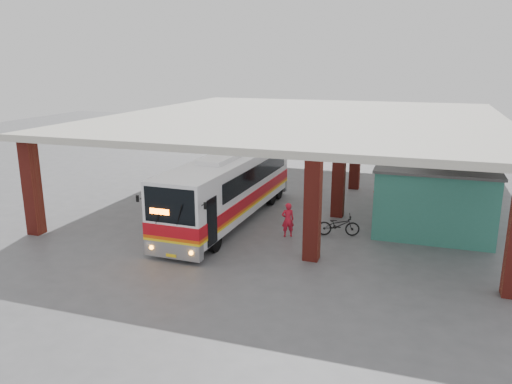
{
  "coord_description": "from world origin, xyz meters",
  "views": [
    {
      "loc": [
        6.84,
        -21.15,
        7.59
      ],
      "look_at": [
        -0.32,
        0.0,
        1.72
      ],
      "focal_mm": 35.0,
      "sensor_mm": 36.0,
      "label": 1
    }
  ],
  "objects": [
    {
      "name": "ground",
      "position": [
        0.0,
        0.0,
        0.0
      ],
      "size": [
        90.0,
        90.0,
        0.0
      ],
      "primitive_type": "plane",
      "color": "#515154",
      "rests_on": "ground"
    },
    {
      "name": "brick_columns",
      "position": [
        1.43,
        5.0,
        2.17
      ],
      "size": [
        20.1,
        21.6,
        4.35
      ],
      "color": "maroon",
      "rests_on": "ground"
    },
    {
      "name": "canopy_roof",
      "position": [
        0.5,
        6.5,
        4.5
      ],
      "size": [
        21.0,
        23.0,
        0.3
      ],
      "primitive_type": "cube",
      "color": "beige",
      "rests_on": "brick_columns"
    },
    {
      "name": "shop_building",
      "position": [
        7.49,
        4.0,
        1.56
      ],
      "size": [
        5.2,
        8.2,
        3.11
      ],
      "color": "#2E7360",
      "rests_on": "ground"
    },
    {
      "name": "coach_bus",
      "position": [
        -1.89,
        0.56,
        1.68
      ],
      "size": [
        2.7,
        11.66,
        3.38
      ],
      "rotation": [
        0.0,
        0.0,
        -0.02
      ],
      "color": "white",
      "rests_on": "ground"
    },
    {
      "name": "motorcycle",
      "position": [
        3.54,
        0.11,
        0.5
      ],
      "size": [
        1.99,
        1.1,
        0.99
      ],
      "primitive_type": "imported",
      "rotation": [
        0.0,
        0.0,
        1.82
      ],
      "color": "black",
      "rests_on": "ground"
    },
    {
      "name": "pedestrian",
      "position": [
        1.42,
        -0.74,
        0.78
      ],
      "size": [
        0.68,
        0.6,
        1.56
      ],
      "primitive_type": "imported",
      "rotation": [
        0.0,
        0.0,
        3.63
      ],
      "color": "red",
      "rests_on": "ground"
    },
    {
      "name": "red_chair",
      "position": [
        4.66,
        7.75,
        0.38
      ],
      "size": [
        0.5,
        0.5,
        0.82
      ],
      "rotation": [
        0.0,
        0.0,
        -0.18
      ],
      "color": "#B22213",
      "rests_on": "ground"
    }
  ]
}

